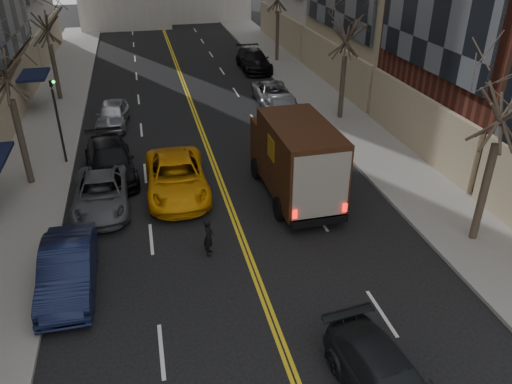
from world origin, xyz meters
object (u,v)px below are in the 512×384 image
Objects in this scene: ups_truck at (295,159)px; pedestrian at (209,237)px; taxi at (176,177)px; observer_sedan at (388,384)px.

pedestrian is (-4.44, -3.61, -1.08)m from ups_truck.
ups_truck reaches higher than taxi.
ups_truck is at bearing -15.20° from taxi.
taxi is at bearing 24.85° from pedestrian.
taxi is (-4.21, 12.70, 0.14)m from observer_sedan.
taxi is 3.82× the size of pedestrian.
taxi reaches higher than pedestrian.
ups_truck is at bearing -33.98° from pedestrian.
ups_truck is 1.15× the size of taxi.
ups_truck is 4.40× the size of pedestrian.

